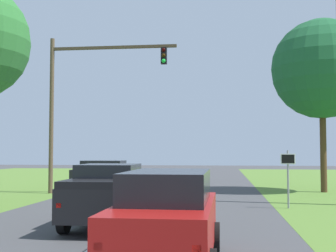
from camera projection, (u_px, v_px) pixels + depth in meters
The scene contains 7 objects.
ground_plane at pixel (127, 222), 15.04m from camera, with size 120.00×120.00×0.00m, color #424244.
red_suv_near at pixel (167, 217), 9.23m from camera, with size 2.11×4.63×1.94m.
pickup_truck_lead at pixel (110, 194), 14.34m from camera, with size 2.28×5.18×1.94m.
traffic_light at pixel (81, 92), 25.48m from camera, with size 7.22×0.40×8.74m.
keep_moving_sign at pixel (288, 171), 18.75m from camera, with size 0.60×0.09×2.38m.
oak_tree_right at pixel (322, 69), 26.44m from camera, with size 5.80×5.80×10.04m.
crossing_suv_far at pixel (106, 174), 28.68m from camera, with size 4.32×2.23×1.76m.
Camera 1 is at (3.13, -3.38, 2.36)m, focal length 48.65 mm.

